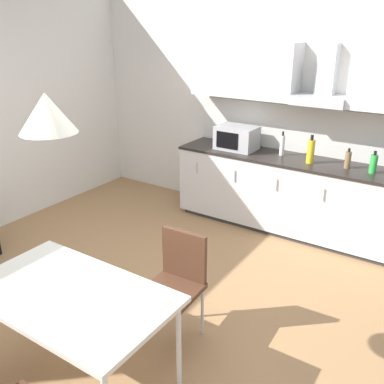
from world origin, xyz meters
TOP-DOWN VIEW (x-y plane):
  - ground_plane at (0.00, 0.00)m, footprint 7.30×7.68m
  - wall_back at (0.00, 2.61)m, footprint 5.84×0.10m
  - kitchen_counter at (0.74, 2.26)m, footprint 3.19×0.63m
  - backsplash_tile at (0.74, 2.55)m, footprint 3.17×0.02m
  - upper_wall_cabinets at (0.74, 2.39)m, footprint 3.17×0.40m
  - microwave at (-0.20, 2.26)m, footprint 0.48×0.35m
  - bottle_green at (1.39, 2.23)m, footprint 0.07×0.07m
  - bottle_yellow at (0.74, 2.20)m, footprint 0.08×0.08m
  - bottle_white at (0.36, 2.31)m, footprint 0.06×0.06m
  - bottle_brown at (1.13, 2.25)m, footprint 0.06×0.06m
  - dining_table at (0.20, -0.78)m, footprint 1.36×0.79m
  - chair_far_right at (0.50, 0.00)m, footprint 0.42×0.42m
  - pendant_lamp at (0.20, -0.78)m, footprint 0.32×0.32m

SIDE VIEW (x-z plane):
  - ground_plane at x=0.00m, z-range -0.02..0.00m
  - kitchen_counter at x=0.74m, z-range 0.00..0.89m
  - chair_far_right at x=0.50m, z-range 0.10..0.97m
  - dining_table at x=0.20m, z-range 0.31..1.03m
  - bottle_brown at x=1.13m, z-range 0.88..1.09m
  - bottle_green at x=1.39m, z-range 0.87..1.11m
  - bottle_white at x=0.36m, z-range 0.87..1.15m
  - bottle_yellow at x=0.74m, z-range 0.87..1.18m
  - microwave at x=-0.20m, z-range 0.89..1.17m
  - backsplash_tile at x=0.74m, z-range 0.89..1.44m
  - wall_back at x=0.00m, z-range 0.00..2.86m
  - upper_wall_cabinets at x=0.74m, z-range 1.50..2.13m
  - pendant_lamp at x=0.20m, z-range 1.77..1.99m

